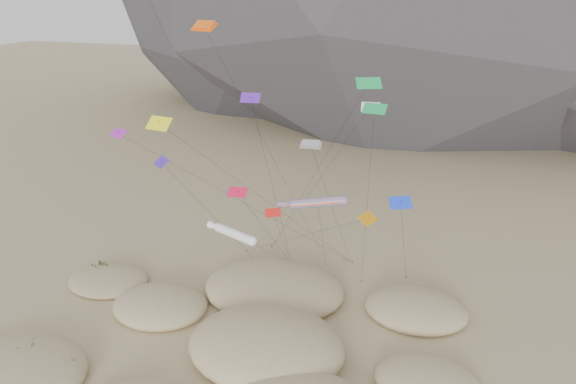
% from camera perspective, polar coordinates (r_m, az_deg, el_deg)
% --- Properties ---
extents(ground, '(500.00, 500.00, 0.00)m').
position_cam_1_polar(ground, '(54.66, -6.14, -17.56)').
color(ground, '#CCB789').
rests_on(ground, ground).
extents(dunes, '(47.57, 34.71, 4.60)m').
position_cam_1_polar(dunes, '(57.27, -4.91, -14.58)').
color(dunes, '#CCB789').
rests_on(dunes, ground).
extents(dune_grass, '(44.03, 28.06, 1.45)m').
position_cam_1_polar(dune_grass, '(57.36, -4.11, -14.38)').
color(dune_grass, black).
rests_on(dune_grass, ground).
extents(kite_stakes, '(21.24, 6.26, 0.30)m').
position_cam_1_polar(kite_stakes, '(72.02, 2.85, -7.22)').
color(kite_stakes, '#3F2D1E').
rests_on(kite_stakes, ground).
extents(rainbow_tube_kite, '(6.88, 14.24, 14.33)m').
position_cam_1_polar(rainbow_tube_kite, '(54.63, 2.75, -1.07)').
color(rainbow_tube_kite, '#FF471A').
rests_on(rainbow_tube_kite, ground).
extents(white_tube_kite, '(6.59, 17.44, 11.86)m').
position_cam_1_polar(white_tube_kite, '(53.98, -5.67, -4.19)').
color(white_tube_kite, white).
rests_on(white_tube_kite, ground).
extents(orange_parafoil, '(9.60, 15.80, 30.31)m').
position_cam_1_polar(orange_parafoil, '(55.63, -8.32, 15.96)').
color(orange_parafoil, '#DE510B').
rests_on(orange_parafoil, ground).
extents(multi_parafoil, '(2.51, 13.75, 18.83)m').
position_cam_1_polar(multi_parafoil, '(56.66, 2.41, 4.66)').
color(multi_parafoil, '#FF3D1A').
rests_on(multi_parafoil, ground).
extents(delta_kites, '(32.19, 18.35, 25.67)m').
position_cam_1_polar(delta_kites, '(54.95, -1.54, 4.11)').
color(delta_kites, yellow).
rests_on(delta_kites, ground).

